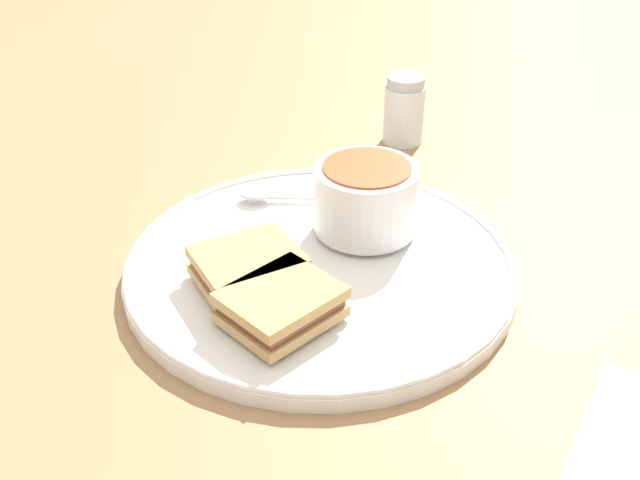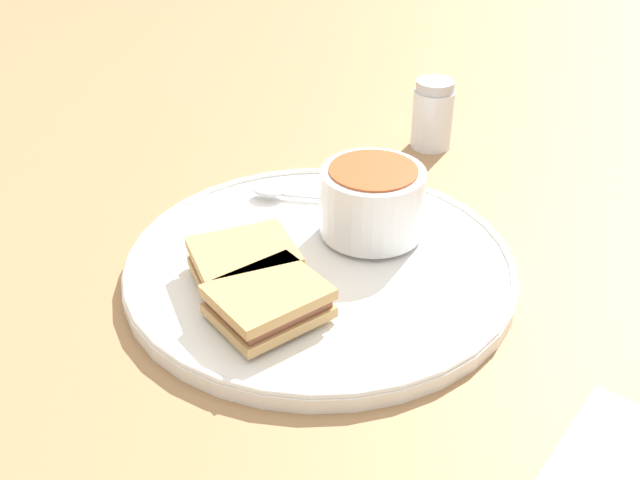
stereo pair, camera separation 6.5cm
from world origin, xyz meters
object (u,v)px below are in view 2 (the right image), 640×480
sandwich_half_far (268,301)px  sandwich_half_near (244,261)px  salt_shaker (433,115)px  soup_bowl (374,202)px  spoon (278,192)px

sandwich_half_far → sandwich_half_near: bearing=-19.2°
salt_shaker → soup_bowl: bearing=117.3°
sandwich_half_far → soup_bowl: bearing=-78.3°
spoon → sandwich_half_near: (-0.09, 0.11, 0.01)m
sandwich_half_near → spoon: bearing=-51.4°
sandwich_half_far → salt_shaker: bearing=-68.9°
spoon → sandwich_half_near: 0.14m
soup_bowl → sandwich_half_far: soup_bowl is taller
sandwich_half_near → salt_shaker: 0.35m
sandwich_half_near → sandwich_half_far: same height
spoon → sandwich_half_far: (-0.15, 0.13, 0.01)m
soup_bowl → salt_shaker: bearing=-62.7°
sandwich_half_far → salt_shaker: size_ratio=1.11×
sandwich_half_near → sandwich_half_far: bearing=160.8°
soup_bowl → sandwich_half_near: (0.03, 0.13, -0.02)m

